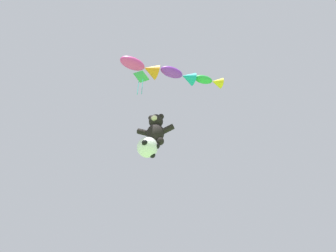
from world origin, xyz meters
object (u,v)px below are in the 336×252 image
object	(u,v)px
fish_kite_magenta	(142,67)
diamond_kite	(141,78)
teddy_bear_kite	(155,130)
fish_kite_violet	(180,75)
soccer_ball_kite	(148,147)
fish_kite_emerald	(210,81)

from	to	relation	value
fish_kite_magenta	diamond_kite	xyz separation A→B (m)	(-0.23, 0.69, -0.13)
diamond_kite	fish_kite_magenta	bearing A→B (deg)	-71.70
teddy_bear_kite	fish_kite_violet	distance (m)	3.78
soccer_ball_kite	diamond_kite	world-z (taller)	diamond_kite
teddy_bear_kite	diamond_kite	size ratio (longest dim) A/B	0.99
teddy_bear_kite	fish_kite_magenta	size ratio (longest dim) A/B	0.92
fish_kite_magenta	diamond_kite	bearing A→B (deg)	108.30
teddy_bear_kite	soccer_ball_kite	size ratio (longest dim) A/B	1.80
soccer_ball_kite	fish_kite_emerald	bearing A→B (deg)	0.77
soccer_ball_kite	fish_kite_emerald	world-z (taller)	fish_kite_emerald
teddy_bear_kite	fish_kite_violet	bearing A→B (deg)	-29.13
fish_kite_violet	fish_kite_magenta	size ratio (longest dim) A/B	0.95
soccer_ball_kite	fish_kite_violet	size ratio (longest dim) A/B	0.54
fish_kite_emerald	fish_kite_magenta	size ratio (longest dim) A/B	0.79
fish_kite_emerald	diamond_kite	distance (m)	4.28
teddy_bear_kite	fish_kite_magenta	distance (m)	3.89
soccer_ball_kite	fish_kite_magenta	bearing A→B (deg)	-94.97
diamond_kite	fish_kite_violet	bearing A→B (deg)	6.61
fish_kite_magenta	diamond_kite	world-z (taller)	diamond_kite
fish_kite_emerald	fish_kite_violet	world-z (taller)	fish_kite_violet
fish_kite_violet	diamond_kite	xyz separation A→B (m)	(-2.35, -0.27, -0.04)
teddy_bear_kite	diamond_kite	xyz separation A→B (m)	(-0.73, -1.18, 3.25)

